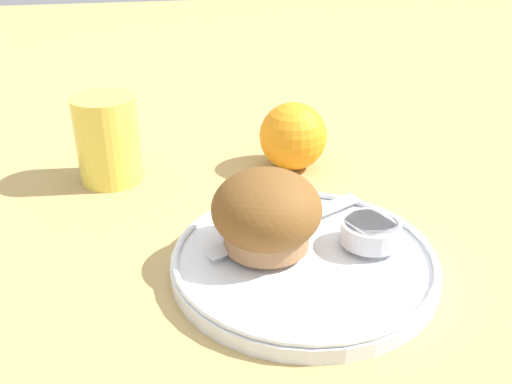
% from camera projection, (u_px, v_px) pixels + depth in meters
% --- Properties ---
extents(ground_plane, '(3.00, 3.00, 0.00)m').
position_uv_depth(ground_plane, '(316.00, 264.00, 0.52)').
color(ground_plane, tan).
extents(plate, '(0.24, 0.24, 0.02)m').
position_uv_depth(plate, '(304.00, 260.00, 0.51)').
color(plate, white).
rests_on(plate, ground_plane).
extents(muffin, '(0.10, 0.10, 0.07)m').
position_uv_depth(muffin, '(267.00, 213.00, 0.50)').
color(muffin, '#9E7047').
rests_on(muffin, plate).
extents(cream_ramekin, '(0.06, 0.06, 0.02)m').
position_uv_depth(cream_ramekin, '(371.00, 232.00, 0.52)').
color(cream_ramekin, silver).
rests_on(cream_ramekin, plate).
extents(berry_pair, '(0.02, 0.01, 0.01)m').
position_uv_depth(berry_pair, '(279.00, 221.00, 0.54)').
color(berry_pair, '#4C194C').
rests_on(berry_pair, plate).
extents(butter_knife, '(0.17, 0.09, 0.00)m').
position_uv_depth(butter_knife, '(288.00, 224.00, 0.55)').
color(butter_knife, silver).
rests_on(butter_knife, plate).
extents(orange_fruit, '(0.08, 0.08, 0.08)m').
position_uv_depth(orange_fruit, '(293.00, 136.00, 0.69)').
color(orange_fruit, orange).
rests_on(orange_fruit, ground_plane).
extents(juice_glass, '(0.07, 0.07, 0.10)m').
position_uv_depth(juice_glass, '(108.00, 139.00, 0.66)').
color(juice_glass, '#EAD14C').
rests_on(juice_glass, ground_plane).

